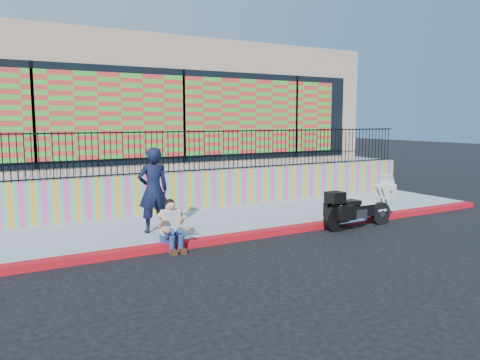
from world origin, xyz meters
TOP-DOWN VIEW (x-y plane):
  - ground at (0.00, 0.00)m, footprint 90.00×90.00m
  - red_curb at (0.00, 0.00)m, footprint 16.00×0.30m
  - sidewalk at (0.00, 1.65)m, footprint 16.00×3.00m
  - mural_wall at (0.00, 3.25)m, footprint 16.00×0.20m
  - metal_fence at (0.00, 3.25)m, footprint 15.80×0.04m
  - elevated_platform at (0.00, 8.35)m, footprint 16.00×10.00m
  - storefront_building at (0.00, 8.13)m, footprint 14.00×8.06m
  - police_motorcycle at (2.82, -0.44)m, footprint 2.13×0.70m
  - police_officer at (-2.05, 1.11)m, footprint 0.74×0.50m
  - seated_man at (-2.06, -0.09)m, footprint 0.54×0.71m

SIDE VIEW (x-z plane):
  - ground at x=0.00m, z-range 0.00..0.00m
  - red_curb at x=0.00m, z-range 0.00..0.15m
  - sidewalk at x=0.00m, z-range 0.00..0.15m
  - seated_man at x=-2.06m, z-range -0.08..0.98m
  - police_motorcycle at x=2.82m, z-range -0.11..1.22m
  - elevated_platform at x=0.00m, z-range 0.00..1.25m
  - mural_wall at x=0.00m, z-range 0.15..1.25m
  - police_officer at x=-2.05m, z-range 0.15..2.12m
  - metal_fence at x=0.00m, z-range 1.25..2.45m
  - storefront_building at x=0.00m, z-range 1.25..5.25m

